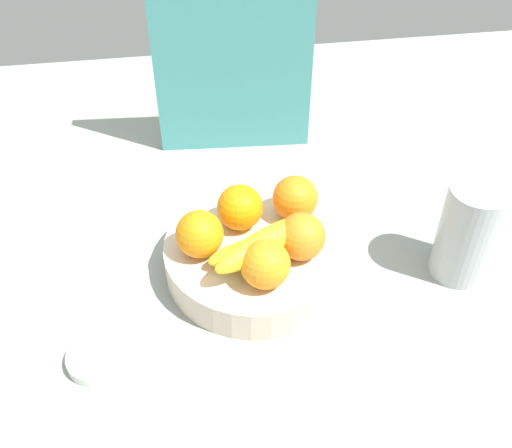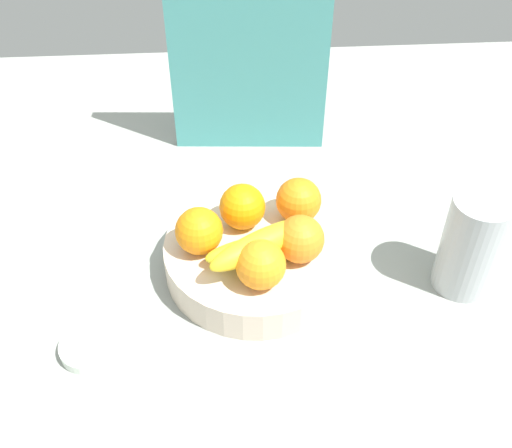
{
  "view_description": "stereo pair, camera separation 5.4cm",
  "coord_description": "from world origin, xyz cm",
  "views": [
    {
      "loc": [
        -13.57,
        -67.37,
        69.84
      ],
      "look_at": [
        -3.78,
        -2.35,
        9.36
      ],
      "focal_mm": 43.3,
      "sensor_mm": 36.0,
      "label": 1
    },
    {
      "loc": [
        -8.17,
        -67.96,
        69.84
      ],
      "look_at": [
        -3.78,
        -2.35,
        9.36
      ],
      "focal_mm": 43.3,
      "sensor_mm": 36.0,
      "label": 2
    }
  ],
  "objects": [
    {
      "name": "ground_plane",
      "position": [
        0.0,
        0.0,
        -1.5
      ],
      "size": [
        180.0,
        140.0,
        3.0
      ],
      "primitive_type": "cube",
      "color": "gray"
    },
    {
      "name": "fruit_bowl",
      "position": [
        -3.78,
        -2.35,
        2.68
      ],
      "size": [
        27.71,
        27.71,
        5.36
      ],
      "primitive_type": "cylinder",
      "color": "beige",
      "rests_on": "ground_plane"
    },
    {
      "name": "orange_front_left",
      "position": [
        -5.54,
        2.2,
        8.86
      ],
      "size": [
        7.0,
        7.0,
        7.0
      ],
      "primitive_type": "sphere",
      "color": "orange",
      "rests_on": "fruit_bowl"
    },
    {
      "name": "orange_front_right",
      "position": [
        -12.05,
        -2.73,
        8.86
      ],
      "size": [
        7.0,
        7.0,
        7.0
      ],
      "primitive_type": "sphere",
      "color": "orange",
      "rests_on": "fruit_bowl"
    },
    {
      "name": "orange_center",
      "position": [
        -3.65,
        -10.05,
        8.86
      ],
      "size": [
        7.0,
        7.0,
        7.0
      ],
      "primitive_type": "sphere",
      "color": "orange",
      "rests_on": "fruit_bowl"
    },
    {
      "name": "orange_back_left",
      "position": [
        2.32,
        -5.39,
        8.86
      ],
      "size": [
        7.0,
        7.0,
        7.0
      ],
      "primitive_type": "sphere",
      "color": "orange",
      "rests_on": "fruit_bowl"
    },
    {
      "name": "orange_back_right",
      "position": [
        3.1,
        3.08,
        8.86
      ],
      "size": [
        7.0,
        7.0,
        7.0
      ],
      "primitive_type": "sphere",
      "color": "orange",
      "rests_on": "fruit_bowl"
    },
    {
      "name": "banana_bunch",
      "position": [
        -3.1,
        -6.06,
        8.46
      ],
      "size": [
        17.45,
        11.99,
        6.2
      ],
      "color": "yellow",
      "rests_on": "fruit_bowl"
    },
    {
      "name": "cutting_board",
      "position": [
        -2.81,
        30.9,
        18.0
      ],
      "size": [
        28.06,
        3.77,
        36.0
      ],
      "primitive_type": "cube",
      "rotation": [
        0.0,
        0.0,
        -0.07
      ],
      "color": "teal",
      "rests_on": "ground_plane"
    },
    {
      "name": "thermos_tumbler",
      "position": [
        26.74,
        -7.27,
        8.06
      ],
      "size": [
        8.48,
        8.48,
        16.11
      ],
      "primitive_type": "cylinder",
      "color": "#B0B6B9",
      "rests_on": "ground_plane"
    },
    {
      "name": "jar_lid",
      "position": [
        -27.44,
        -16.25,
        0.81
      ],
      "size": [
        7.95,
        7.95,
        1.61
      ],
      "primitive_type": "cylinder",
      "color": "silver",
      "rests_on": "ground_plane"
    }
  ]
}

